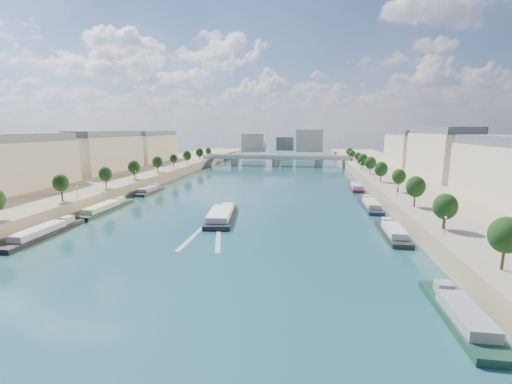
% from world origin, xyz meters
% --- Properties ---
extents(ground, '(700.00, 700.00, 0.00)m').
position_xyz_m(ground, '(0.00, 100.00, 0.00)').
color(ground, '#0B2B32').
rests_on(ground, ground).
extents(quay_left, '(44.00, 520.00, 5.00)m').
position_xyz_m(quay_left, '(-72.00, 100.00, 2.50)').
color(quay_left, '#9E8460').
rests_on(quay_left, ground).
extents(quay_right, '(44.00, 520.00, 5.00)m').
position_xyz_m(quay_right, '(72.00, 100.00, 2.50)').
color(quay_right, '#9E8460').
rests_on(quay_right, ground).
extents(pave_left, '(14.00, 520.00, 0.10)m').
position_xyz_m(pave_left, '(-57.00, 100.00, 5.05)').
color(pave_left, gray).
rests_on(pave_left, quay_left).
extents(pave_right, '(14.00, 520.00, 0.10)m').
position_xyz_m(pave_right, '(57.00, 100.00, 5.05)').
color(pave_right, gray).
rests_on(pave_right, quay_right).
extents(trees_left, '(4.80, 268.80, 8.26)m').
position_xyz_m(trees_left, '(-55.00, 102.00, 10.48)').
color(trees_left, '#382B1E').
rests_on(trees_left, ground).
extents(trees_right, '(4.80, 268.80, 8.26)m').
position_xyz_m(trees_right, '(55.00, 110.00, 10.48)').
color(trees_right, '#382B1E').
rests_on(trees_right, ground).
extents(lamps_left, '(0.36, 200.36, 4.28)m').
position_xyz_m(lamps_left, '(-52.50, 90.00, 7.78)').
color(lamps_left, black).
rests_on(lamps_left, ground).
extents(lamps_right, '(0.36, 200.36, 4.28)m').
position_xyz_m(lamps_right, '(52.50, 105.00, 7.78)').
color(lamps_right, black).
rests_on(lamps_right, ground).
extents(buildings_left, '(16.00, 226.00, 23.20)m').
position_xyz_m(buildings_left, '(-85.00, 112.00, 16.45)').
color(buildings_left, '#B8AB8E').
rests_on(buildings_left, ground).
extents(buildings_right, '(16.00, 226.00, 23.20)m').
position_xyz_m(buildings_right, '(85.00, 112.00, 16.45)').
color(buildings_right, '#B8AB8E').
rests_on(buildings_right, ground).
extents(skyline, '(79.00, 42.00, 22.00)m').
position_xyz_m(skyline, '(3.19, 319.52, 14.66)').
color(skyline, '#B8AB8E').
rests_on(skyline, ground).
extents(bridge, '(112.00, 12.00, 8.15)m').
position_xyz_m(bridge, '(0.00, 226.72, 5.08)').
color(bridge, '#C1B79E').
rests_on(bridge, ground).
extents(tour_barge, '(10.84, 27.79, 3.73)m').
position_xyz_m(tour_barge, '(-3.37, 69.65, 1.01)').
color(tour_barge, black).
rests_on(tour_barge, ground).
extents(wake, '(10.73, 26.01, 0.04)m').
position_xyz_m(wake, '(-3.37, 53.03, 0.02)').
color(wake, silver).
rests_on(wake, ground).
extents(moored_barges_left, '(5.00, 149.31, 3.60)m').
position_xyz_m(moored_barges_left, '(-45.50, 43.69, 0.84)').
color(moored_barges_left, '#1B243B').
rests_on(moored_barges_left, ground).
extents(moored_barges_right, '(5.00, 159.53, 3.60)m').
position_xyz_m(moored_barges_right, '(45.50, 55.46, 0.84)').
color(moored_barges_right, black).
rests_on(moored_barges_right, ground).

